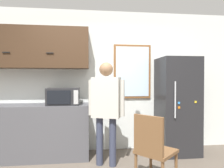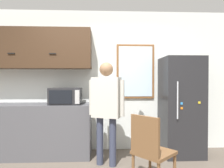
% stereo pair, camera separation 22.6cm
% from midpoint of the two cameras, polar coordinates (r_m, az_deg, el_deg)
% --- Properties ---
extents(back_wall, '(6.00, 0.06, 2.70)m').
position_cam_midpoint_polar(back_wall, '(3.91, -1.67, 1.00)').
color(back_wall, silver).
rests_on(back_wall, ground_plane).
extents(counter, '(2.03, 0.59, 0.93)m').
position_cam_midpoint_polar(counter, '(3.86, -19.90, -12.30)').
color(counter, '#4C4C51').
rests_on(counter, ground_plane).
extents(upper_cabinets, '(2.03, 0.36, 0.73)m').
position_cam_midpoint_polar(upper_cabinets, '(3.92, -19.49, 9.48)').
color(upper_cabinets, '#3D2819').
extents(microwave, '(0.54, 0.41, 0.29)m').
position_cam_midpoint_polar(microwave, '(3.59, -11.35, -3.41)').
color(microwave, '#232326').
rests_on(microwave, counter).
extents(person, '(0.56, 0.36, 1.64)m').
position_cam_midpoint_polar(person, '(3.17, 0.42, -5.40)').
color(person, '#33384C').
rests_on(person, ground_plane).
extents(refrigerator, '(0.68, 0.66, 1.77)m').
position_cam_midpoint_polar(refrigerator, '(3.90, 20.66, -5.92)').
color(refrigerator, '#232326').
rests_on(refrigerator, ground_plane).
extents(chair, '(0.62, 0.62, 0.92)m').
position_cam_midpoint_polar(chair, '(2.72, 13.30, -17.34)').
color(chair, brown).
rests_on(chair, ground_plane).
extents(window, '(0.73, 0.05, 1.05)m').
position_cam_midpoint_polar(window, '(3.94, 8.32, 3.56)').
color(window, brown).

